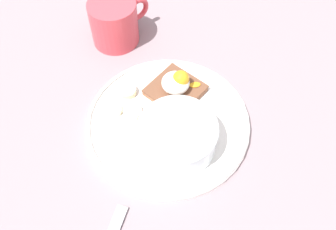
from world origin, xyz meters
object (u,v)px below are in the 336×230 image
poached_egg (177,82)px  banana_slice_back (113,111)px  banana_slice_front (132,112)px  banana_slice_left (126,92)px  oatmeal_bowl (178,136)px  toast_slice (175,90)px  coffee_mug (115,22)px

poached_egg → banana_slice_back: 11.94cm
banana_slice_front → banana_slice_left: 4.39cm
banana_slice_left → oatmeal_bowl: bearing=171.4°
banana_slice_left → banana_slice_back: banana_slice_left is taller
banana_slice_front → banana_slice_left: bearing=-32.8°
banana_slice_front → banana_slice_left: size_ratio=1.00×
poached_egg → oatmeal_bowl: bearing=130.1°
oatmeal_bowl → banana_slice_left: oatmeal_bowl is taller
oatmeal_bowl → toast_slice: size_ratio=1.46×
poached_egg → coffee_mug: size_ratio=0.50×
poached_egg → banana_slice_front: (2.71, 8.50, -2.23)cm
oatmeal_bowl → banana_slice_back: size_ratio=3.11×
toast_slice → poached_egg: size_ratio=1.35×
oatmeal_bowl → banana_slice_front: (9.55, 0.38, -2.00)cm
toast_slice → banana_slice_front: (2.54, 8.29, -0.02)cm
toast_slice → banana_slice_left: 8.59cm
poached_egg → banana_slice_back: poached_egg is taller
poached_egg → banana_slice_left: 9.13cm
banana_slice_left → banana_slice_back: (-0.91, 4.18, -0.28)cm
oatmeal_bowl → banana_slice_back: bearing=10.0°
coffee_mug → banana_slice_back: bearing=133.1°
oatmeal_bowl → coffee_mug: (25.07, -11.43, 0.81)cm
oatmeal_bowl → toast_slice: bearing=-48.5°
oatmeal_bowl → coffee_mug: bearing=-24.5°
banana_slice_back → coffee_mug: bearing=-46.9°
banana_slice_front → coffee_mug: (15.52, -11.81, 2.80)cm
oatmeal_bowl → poached_egg: 10.63cm
poached_egg → toast_slice: bearing=50.8°
toast_slice → banana_slice_back: (5.32, 10.09, -0.31)cm
toast_slice → banana_slice_front: banana_slice_front is taller
oatmeal_bowl → coffee_mug: size_ratio=0.99×
toast_slice → coffee_mug: coffee_mug is taller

